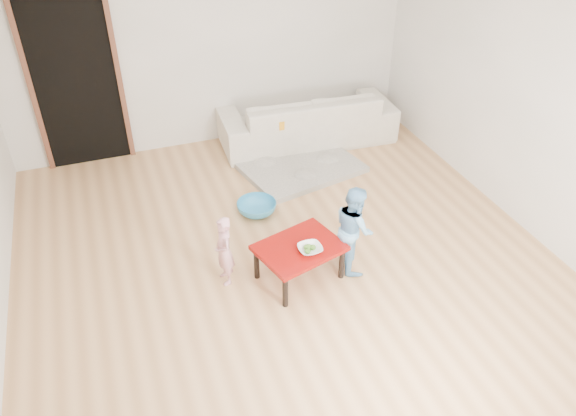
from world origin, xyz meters
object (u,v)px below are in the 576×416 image
bowl (310,249)px  child_pink (224,251)px  child_blue (354,228)px  red_table (299,262)px  sofa (307,118)px  basin (257,208)px

bowl → child_pink: 0.77m
bowl → child_blue: size_ratio=0.24×
red_table → child_blue: child_blue is taller
sofa → child_blue: bearing=81.4°
child_pink → child_blue: child_blue is taller
bowl → basin: (-0.12, 1.21, -0.33)m
child_blue → basin: child_blue is taller
child_pink → basin: (0.59, 0.92, -0.28)m
child_blue → basin: (-0.59, 1.12, -0.37)m
bowl → child_blue: bearing=11.4°
bowl → child_pink: size_ratio=0.31×
red_table → child_blue: 0.59m
basin → red_table: bearing=-86.9°
red_table → sofa: bearing=66.9°
sofa → bowl: sofa is taller
red_table → basin: 1.12m
child_blue → basin: bearing=34.0°
child_blue → red_table: bearing=95.7°
red_table → child_blue: (0.53, -0.00, 0.25)m
basin → bowl: bearing=-84.3°
child_blue → basin: size_ratio=2.05×
sofa → child_blue: (-0.52, -2.47, 0.11)m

